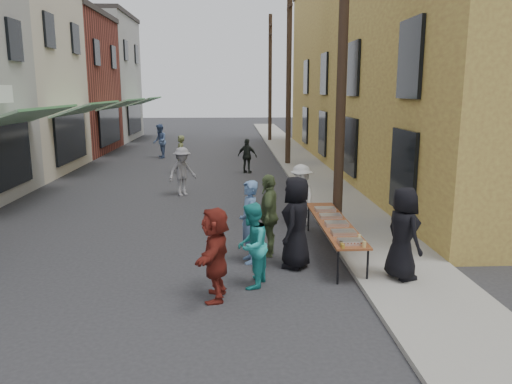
{
  "coord_description": "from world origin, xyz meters",
  "views": [
    {
      "loc": [
        1.47,
        -9.93,
        3.71
      ],
      "look_at": [
        2.05,
        1.87,
        1.3
      ],
      "focal_mm": 35.0,
      "sensor_mm": 36.0,
      "label": 1
    }
  ],
  "objects": [
    {
      "name": "cup_stack",
      "position": [
        4.0,
        -0.86,
        0.81
      ],
      "size": [
        0.08,
        0.08,
        0.12
      ],
      "primitive_type": "cylinder",
      "color": "tan",
      "rests_on": "serving_table"
    },
    {
      "name": "guest_front_a",
      "position": [
        2.82,
        0.18,
        0.98
      ],
      "size": [
        0.94,
        1.12,
        1.96
      ],
      "primitive_type": "imported",
      "rotation": [
        0.0,
        0.0,
        -1.95
      ],
      "color": "black",
      "rests_on": "ground"
    },
    {
      "name": "catering_tray_buns",
      "position": [
        3.8,
        0.74,
        0.79
      ],
      "size": [
        0.5,
        0.33,
        0.08
      ],
      "primitive_type": "cube",
      "color": "tan",
      "rests_on": "serving_table"
    },
    {
      "name": "utility_pole_far",
      "position": [
        4.3,
        27.0,
        4.5
      ],
      "size": [
        0.26,
        0.26,
        9.0
      ],
      "primitive_type": "cylinder",
      "color": "#2D2116",
      "rests_on": "ground"
    },
    {
      "name": "sidewalk",
      "position": [
        5.0,
        15.0,
        0.05
      ],
      "size": [
        2.2,
        60.0,
        0.1
      ],
      "primitive_type": "cube",
      "color": "gray",
      "rests_on": "ground"
    },
    {
      "name": "utility_pole_mid",
      "position": [
        4.3,
        15.0,
        4.5
      ],
      "size": [
        0.26,
        0.26,
        9.0
      ],
      "primitive_type": "cylinder",
      "color": "#2D2116",
      "rests_on": "ground"
    },
    {
      "name": "catering_tray_sausage",
      "position": [
        3.8,
        -0.61,
        0.79
      ],
      "size": [
        0.5,
        0.33,
        0.08
      ],
      "primitive_type": "cube",
      "color": "maroon",
      "rests_on": "serving_table"
    },
    {
      "name": "utility_pole_near",
      "position": [
        4.3,
        3.0,
        4.5
      ],
      "size": [
        0.26,
        0.26,
        9.0
      ],
      "primitive_type": "cylinder",
      "color": "#2D2116",
      "rests_on": "ground"
    },
    {
      "name": "guest_front_b",
      "position": [
        1.83,
        0.54,
        0.91
      ],
      "size": [
        0.54,
        0.73,
        1.82
      ],
      "primitive_type": "imported",
      "rotation": [
        0.0,
        0.0,
        -1.4
      ],
      "color": "#52729E",
      "rests_on": "ground"
    },
    {
      "name": "guest_queue_back",
      "position": [
        1.16,
        -1.41,
        0.85
      ],
      "size": [
        0.65,
        1.62,
        1.7
      ],
      "primitive_type": "imported",
      "rotation": [
        0.0,
        0.0,
        -1.66
      ],
      "color": "maroon",
      "rests_on": "ground"
    },
    {
      "name": "passerby_far",
      "position": [
        -2.51,
        17.95,
        0.94
      ],
      "size": [
        0.87,
        1.03,
        1.89
      ],
      "primitive_type": "imported",
      "rotation": [
        0.0,
        0.0,
        4.89
      ],
      "color": "#4E6796",
      "rests_on": "ground"
    },
    {
      "name": "catering_tray_foil_b",
      "position": [
        3.8,
        0.04,
        0.79
      ],
      "size": [
        0.5,
        0.33,
        0.08
      ],
      "primitive_type": "cube",
      "color": "#B2B2B7",
      "rests_on": "serving_table"
    },
    {
      "name": "guest_front_e",
      "position": [
        2.3,
        1.0,
        0.94
      ],
      "size": [
        0.65,
        1.17,
        1.88
      ],
      "primitive_type": "imported",
      "rotation": [
        0.0,
        0.0,
        -1.75
      ],
      "color": "#55673B",
      "rests_on": "ground"
    },
    {
      "name": "guest_front_d",
      "position": [
        3.4,
        3.59,
        0.85
      ],
      "size": [
        0.96,
        1.25,
        1.71
      ],
      "primitive_type": "imported",
      "rotation": [
        0.0,
        0.0,
        -1.24
      ],
      "color": "silver",
      "rests_on": "ground"
    },
    {
      "name": "condiment_jar_c",
      "position": [
        3.58,
        -0.71,
        0.79
      ],
      "size": [
        0.07,
        0.07,
        0.08
      ],
      "primitive_type": "cylinder",
      "color": "#A57F26",
      "rests_on": "serving_table"
    },
    {
      "name": "passerby_mid",
      "position": [
        2.17,
        12.56,
        0.79
      ],
      "size": [
        1.0,
        0.72,
        1.57
      ],
      "primitive_type": "imported",
      "rotation": [
        0.0,
        0.0,
        2.73
      ],
      "color": "black",
      "rests_on": "ground"
    },
    {
      "name": "catering_tray_foil_d",
      "position": [
        3.8,
        1.44,
        0.79
      ],
      "size": [
        0.5,
        0.33,
        0.08
      ],
      "primitive_type": "cube",
      "color": "#B2B2B7",
      "rests_on": "serving_table"
    },
    {
      "name": "condiment_jar_b",
      "position": [
        3.58,
        -0.81,
        0.79
      ],
      "size": [
        0.07,
        0.07,
        0.08
      ],
      "primitive_type": "cylinder",
      "color": "#A57F26",
      "rests_on": "serving_table"
    },
    {
      "name": "guest_front_c",
      "position": [
        1.83,
        -0.87,
        0.82
      ],
      "size": [
        0.85,
        0.96,
        1.65
      ],
      "primitive_type": "imported",
      "rotation": [
        0.0,
        0.0,
        -1.9
      ],
      "color": "teal",
      "rests_on": "ground"
    },
    {
      "name": "building_ochre",
      "position": [
        11.1,
        14.0,
        5.0
      ],
      "size": [
        10.0,
        28.0,
        10.0
      ],
      "primitive_type": "cube",
      "color": "#A07639",
      "rests_on": "ground"
    },
    {
      "name": "serving_table",
      "position": [
        3.8,
        1.04,
        0.71
      ],
      "size": [
        0.7,
        4.0,
        0.75
      ],
      "color": "brown",
      "rests_on": "ground"
    },
    {
      "name": "passerby_left",
      "position": [
        -0.3,
        7.75,
        0.87
      ],
      "size": [
        1.28,
        1.21,
        1.74
      ],
      "primitive_type": "imported",
      "rotation": [
        0.0,
        0.0,
        0.69
      ],
      "color": "gray",
      "rests_on": "ground"
    },
    {
      "name": "passerby_right",
      "position": [
        -0.85,
        12.64,
        0.86
      ],
      "size": [
        0.45,
        0.65,
        1.72
      ],
      "primitive_type": "imported",
      "rotation": [
        0.0,
        0.0,
        4.77
      ],
      "color": "#5D653A",
      "rests_on": "ground"
    },
    {
      "name": "catering_tray_buns_end",
      "position": [
        3.8,
        2.14,
        0.79
      ],
      "size": [
        0.5,
        0.33,
        0.08
      ],
      "primitive_type": "cube",
      "color": "tan",
      "rests_on": "serving_table"
    },
    {
      "name": "condiment_jar_a",
      "position": [
        3.58,
        -0.91,
        0.79
      ],
      "size": [
        0.07,
        0.07,
        0.08
      ],
      "primitive_type": "cylinder",
      "color": "#A57F26",
      "rests_on": "serving_table"
    },
    {
      "name": "ground",
      "position": [
        0.0,
        0.0,
        0.0
      ],
      "size": [
        120.0,
        120.0,
        0.0
      ],
      "primitive_type": "plane",
      "color": "#28282B",
      "rests_on": "ground"
    },
    {
      "name": "server",
      "position": [
        4.76,
        -0.82,
        1.01
      ],
      "size": [
        0.81,
        1.02,
        1.82
      ],
      "primitive_type": "imported",
      "rotation": [
        0.0,
        0.0,
        1.86
      ],
      "color": "black",
      "rests_on": "sidewalk"
    }
  ]
}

